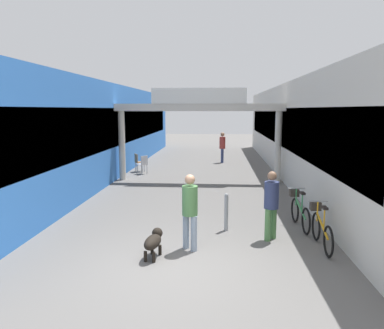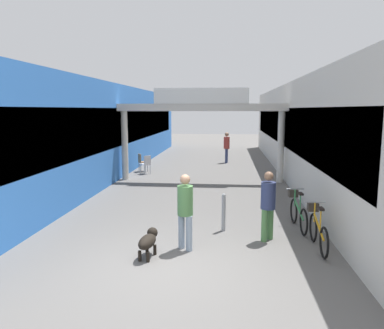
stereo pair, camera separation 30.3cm
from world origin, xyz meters
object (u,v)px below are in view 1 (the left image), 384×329
(pedestrian_companion, at_px, (271,201))
(bicycle_orange_nearest, at_px, (321,228))
(pedestrian_with_dog, at_px, (190,207))
(pedestrian_carrying_crate, at_px, (222,145))
(dog_on_leash, at_px, (154,241))
(cafe_chair_aluminium_nearer, at_px, (143,163))
(bicycle_green_second, at_px, (299,210))
(bollard_post_metal, at_px, (226,212))
(cafe_chair_wood_farther, at_px, (138,161))

(pedestrian_companion, distance_m, bicycle_orange_nearest, 1.23)
(pedestrian_with_dog, distance_m, pedestrian_carrying_crate, 13.70)
(pedestrian_companion, relative_size, dog_on_leash, 2.09)
(pedestrian_companion, bearing_deg, cafe_chair_aluminium_nearer, 119.05)
(bicycle_green_second, height_order, cafe_chair_aluminium_nearer, bicycle_green_second)
(pedestrian_companion, bearing_deg, bollard_post_metal, 149.46)
(pedestrian_with_dog, xyz_separation_m, pedestrian_companion, (1.86, 0.77, -0.02))
(bicycle_orange_nearest, distance_m, cafe_chair_wood_farther, 11.60)
(pedestrian_with_dog, height_order, bicycle_orange_nearest, pedestrian_with_dog)
(bicycle_orange_nearest, bearing_deg, cafe_chair_aluminium_nearer, 123.04)
(pedestrian_companion, bearing_deg, bicycle_green_second, 50.38)
(pedestrian_with_dog, distance_m, bicycle_orange_nearest, 2.99)
(bollard_post_metal, bearing_deg, pedestrian_carrying_crate, 90.05)
(bicycle_green_second, bearing_deg, pedestrian_with_dog, -146.22)
(pedestrian_with_dog, distance_m, bicycle_green_second, 3.33)
(bollard_post_metal, relative_size, cafe_chair_wood_farther, 1.09)
(pedestrian_with_dog, distance_m, pedestrian_companion, 2.01)
(pedestrian_companion, relative_size, bicycle_orange_nearest, 0.97)
(pedestrian_with_dog, bearing_deg, dog_on_leash, -145.66)
(pedestrian_carrying_crate, distance_m, bicycle_green_second, 12.02)
(dog_on_leash, xyz_separation_m, cafe_chair_aluminium_nearer, (-2.27, 9.98, 0.19))
(bicycle_green_second, bearing_deg, pedestrian_carrying_crate, 99.25)
(pedestrian_carrying_crate, bearing_deg, bicycle_green_second, -80.75)
(pedestrian_companion, distance_m, cafe_chair_aluminium_nearer, 9.98)
(pedestrian_with_dog, xyz_separation_m, bicycle_green_second, (2.74, 1.83, -0.53))
(pedestrian_companion, height_order, pedestrian_carrying_crate, pedestrian_carrying_crate)
(bicycle_orange_nearest, height_order, bollard_post_metal, bicycle_orange_nearest)
(pedestrian_carrying_crate, bearing_deg, cafe_chair_aluminium_nearer, -132.15)
(bicycle_green_second, relative_size, bollard_post_metal, 1.74)
(cafe_chair_aluminium_nearer, xyz_separation_m, cafe_chair_wood_farther, (-0.38, 0.67, 0.00))
(pedestrian_companion, height_order, cafe_chair_aluminium_nearer, pedestrian_companion)
(pedestrian_companion, xyz_separation_m, bollard_post_metal, (-1.04, 0.61, -0.45))
(pedestrian_with_dog, height_order, cafe_chair_wood_farther, pedestrian_with_dog)
(pedestrian_with_dog, relative_size, bicycle_green_second, 1.00)
(dog_on_leash, bearing_deg, cafe_chair_wood_farther, 103.94)
(dog_on_leash, xyz_separation_m, bicycle_green_second, (3.46, 2.32, 0.09))
(pedestrian_with_dog, xyz_separation_m, bollard_post_metal, (0.82, 1.38, -0.47))
(pedestrian_companion, bearing_deg, bicycle_orange_nearest, -18.85)
(cafe_chair_aluminium_nearer, height_order, cafe_chair_wood_farther, same)
(cafe_chair_aluminium_nearer, bearing_deg, pedestrian_companion, -60.95)
(pedestrian_companion, bearing_deg, cafe_chair_wood_farther, 119.05)
(pedestrian_companion, xyz_separation_m, cafe_chair_aluminium_nearer, (-4.84, 8.72, -0.40))
(pedestrian_carrying_crate, height_order, bicycle_green_second, pedestrian_carrying_crate)
(cafe_chair_wood_farther, bearing_deg, pedestrian_carrying_crate, 40.15)
(pedestrian_carrying_crate, relative_size, bicycle_orange_nearest, 1.04)
(pedestrian_carrying_crate, xyz_separation_m, cafe_chair_aluminium_nearer, (-3.80, -4.19, -0.47))
(pedestrian_with_dog, distance_m, cafe_chair_wood_farther, 10.71)
(bicycle_green_second, bearing_deg, cafe_chair_aluminium_nearer, 126.80)
(bollard_post_metal, xyz_separation_m, cafe_chair_wood_farther, (-4.18, 8.78, 0.05))
(bicycle_green_second, bearing_deg, cafe_chair_wood_farther, 126.22)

